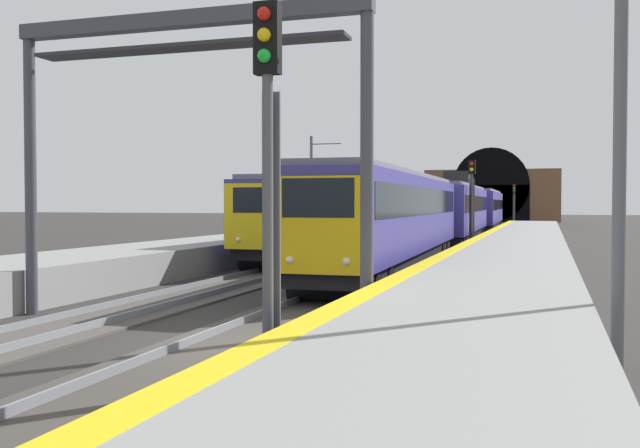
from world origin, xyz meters
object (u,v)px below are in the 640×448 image
train_adjacent_platform (383,211)px  railway_signal_mid (472,199)px  railway_signal_near (268,158)px  railway_signal_far (514,200)px  catenary_mast_far (312,186)px  catenary_mast_near (618,106)px  train_main_approaching (456,210)px  overhead_signal_gantry (185,88)px

train_adjacent_platform → railway_signal_mid: size_ratio=8.05×
train_adjacent_platform → railway_signal_near: 35.45m
railway_signal_near → railway_signal_far: railway_signal_near is taller
catenary_mast_far → railway_signal_far: bearing=-18.6°
railway_signal_mid → railway_signal_far: size_ratio=1.00×
railway_signal_mid → catenary_mast_near: 26.79m
catenary_mast_far → train_main_approaching: bearing=-107.8°
train_adjacent_platform → overhead_signal_gantry: bearing=5.6°
railway_signal_mid → overhead_signal_gantry: 24.99m
catenary_mast_near → catenary_mast_far: bearing=25.3°
railway_signal_far → railway_signal_near: bearing=0.0°
railway_signal_far → overhead_signal_gantry: bearing=-3.0°
railway_signal_near → railway_signal_mid: bearing=-180.0°
catenary_mast_far → catenary_mast_near: bearing=-154.7°
train_adjacent_platform → railway_signal_far: size_ratio=8.08×
overhead_signal_gantry → catenary_mast_far: catenary_mast_far is taller
railway_signal_near → train_main_approaching: bearing=-177.2°
railway_signal_mid → overhead_signal_gantry: (-24.56, 3.95, 2.39)m
train_adjacent_platform → railway_signal_far: (44.54, -6.09, 0.83)m
railway_signal_far → catenary_mast_far: 40.48m
railway_signal_far → catenary_mast_far: catenary_mast_far is taller
train_main_approaching → railway_signal_mid: bearing=11.2°
railway_signal_mid → railway_signal_near: bearing=0.0°
train_adjacent_platform → railway_signal_mid: bearing=49.4°
train_main_approaching → catenary_mast_near: catenary_mast_near is taller
railway_signal_mid → catenary_mast_far: catenary_mast_far is taller
railway_signal_mid → train_adjacent_platform: bearing=-132.1°
overhead_signal_gantry → catenary_mast_near: 9.17m
train_main_approaching → railway_signal_near: bearing=1.5°
railway_signal_near → catenary_mast_far: catenary_mast_far is taller
railway_signal_mid → train_main_approaching: bearing=-167.5°
railway_signal_near → catenary_mast_far: size_ratio=0.74×
catenary_mast_near → catenary_mast_far: 41.98m
railway_signal_near → railway_signal_far: (79.45, 0.00, -0.37)m
railway_signal_far → catenary_mast_near: bearing=3.8°
railway_signal_mid → railway_signal_far: railway_signal_mid is taller
railway_signal_far → catenary_mast_near: 76.50m
train_main_approaching → catenary_mast_far: (3.55, 11.09, 1.73)m
train_main_approaching → railway_signal_mid: railway_signal_mid is taller
railway_signal_far → train_adjacent_platform: bearing=-7.8°
railway_signal_far → catenary_mast_near: catenary_mast_near is taller
catenary_mast_far → train_adjacent_platform: bearing=-132.2°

